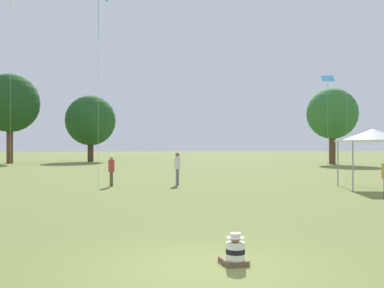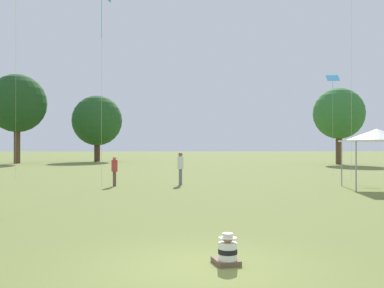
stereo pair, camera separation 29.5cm
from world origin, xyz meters
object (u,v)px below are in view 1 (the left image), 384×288
Objects in this scene: seated_toddler at (235,252)px; person_standing_2 at (111,168)px; distant_tree_0 at (10,103)px; distant_tree_2 at (332,114)px; person_standing_3 at (177,165)px; distant_tree_1 at (91,121)px; kite_0 at (328,81)px; canopy_tent at (373,136)px.

person_standing_2 reaches higher than seated_toddler.
person_standing_2 is at bearing -62.66° from distant_tree_0.
seated_toddler is 0.38× the size of person_standing_2.
person_standing_3 is at bearing -125.32° from distant_tree_2.
distant_tree_1 reaches higher than distant_tree_2.
distant_tree_1 is (-21.67, 29.11, -1.28)m from kite_0.
canopy_tent is at bearing 156.39° from person_standing_2.
distant_tree_0 reaches higher than canopy_tent.
canopy_tent is 43.59m from distant_tree_1.
person_standing_2 is (-4.22, 15.91, 0.72)m from seated_toddler.
seated_toddler is 16.48m from person_standing_2.
canopy_tent is at bearing 43.42° from seated_toddler.
distant_tree_0 is at bearing 131.99° from canopy_tent.
person_standing_3 is at bearing -73.21° from distant_tree_1.
distant_tree_2 is at bearing 73.27° from canopy_tent.
distant_tree_2 is at bearing -18.37° from distant_tree_1.
distant_tree_1 is at bearing 118.39° from canopy_tent.
person_standing_2 is 34.93m from distant_tree_2.
person_standing_2 is 0.18× the size of distant_tree_1.
canopy_tent is at bearing -43.12° from kite_0.
distant_tree_0 is 38.10m from distant_tree_2.
distant_tree_2 is (8.58, 28.55, 3.12)m from canopy_tent.
person_standing_2 is at bearing -82.91° from person_standing_3.
distant_tree_0 reaches higher than kite_0.
distant_tree_2 is (7.60, 19.39, -0.95)m from kite_0.
distant_tree_0 is (-30.27, 23.37, 0.46)m from kite_0.
canopy_tent is at bearing -106.73° from distant_tree_2.
canopy_tent is 10.07m from kite_0.
person_standing_3 is 0.25× the size of kite_0.
distant_tree_2 is at bearing 53.99° from seated_toddler.
person_standing_3 is 10.32m from canopy_tent.
distant_tree_1 is (-20.69, 38.27, 2.79)m from canopy_tent.
person_standing_3 is at bearing 79.01° from seated_toddler.
distant_tree_2 reaches higher than canopy_tent.
canopy_tent is (13.42, -1.86, 1.72)m from person_standing_2.
person_standing_3 is at bearing 174.33° from person_standing_2.
person_standing_3 reaches higher than person_standing_2.
canopy_tent is 0.48× the size of kite_0.
seated_toddler is at bearing -60.67° from kite_0.
distant_tree_1 is at bearing 89.03° from seated_toddler.
distant_tree_2 is at bearing 141.70° from person_standing_3.
person_standing_3 is 36.28m from distant_tree_0.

